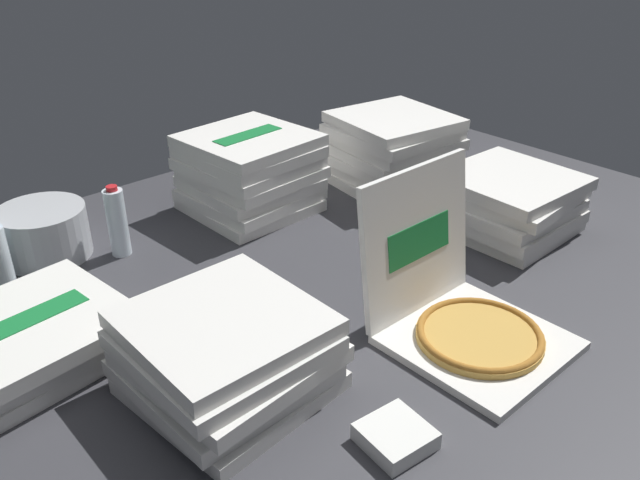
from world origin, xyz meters
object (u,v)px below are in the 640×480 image
at_px(pizza_stack_left_mid, 38,334).
at_px(ice_bucket, 44,233).
at_px(pizza_stack_left_near, 507,203).
at_px(pizza_stack_center_near, 226,355).
at_px(water_bottle_0, 117,222).
at_px(napkin_pile, 395,436).
at_px(pizza_stack_right_far, 393,150).
at_px(open_pizza_box, 461,309).
at_px(pizza_stack_right_mid, 250,173).
at_px(water_bottle_1, 0,262).

xyz_separation_m(pizza_stack_left_mid, ice_bucket, (0.22, 0.51, 0.02)).
xyz_separation_m(pizza_stack_left_near, pizza_stack_center_near, (-1.23, -0.04, 0.00)).
height_order(pizza_stack_left_mid, pizza_stack_center_near, pizza_stack_center_near).
xyz_separation_m(water_bottle_0, napkin_pile, (0.04, -1.20, -0.10)).
relative_size(pizza_stack_right_far, napkin_pile, 3.44).
distance_m(pizza_stack_left_mid, ice_bucket, 0.56).
height_order(pizza_stack_left_mid, napkin_pile, pizza_stack_left_mid).
height_order(open_pizza_box, pizza_stack_right_mid, open_pizza_box).
bearing_deg(open_pizza_box, pizza_stack_center_near, 158.00).
height_order(pizza_stack_left_near, ice_bucket, pizza_stack_left_near).
height_order(pizza_stack_right_far, water_bottle_1, pizza_stack_right_far).
xyz_separation_m(pizza_stack_center_near, water_bottle_1, (-0.25, 0.79, 0.01)).
xyz_separation_m(pizza_stack_right_far, water_bottle_0, (-1.11, 0.21, -0.03)).
distance_m(pizza_stack_right_far, pizza_stack_right_mid, 0.61).
xyz_separation_m(pizza_stack_left_near, pizza_stack_right_far, (0.01, 0.55, 0.04)).
bearing_deg(pizza_stack_left_near, napkin_pile, -157.74).
bearing_deg(water_bottle_1, pizza_stack_left_mid, -95.64).
height_order(pizza_stack_right_far, pizza_stack_center_near, pizza_stack_right_far).
distance_m(pizza_stack_right_far, water_bottle_1, 1.50).
distance_m(pizza_stack_left_mid, pizza_stack_right_mid, 1.02).
bearing_deg(pizza_stack_center_near, ice_bucket, 93.61).
height_order(pizza_stack_center_near, napkin_pile, pizza_stack_center_near).
bearing_deg(ice_bucket, open_pizza_box, -61.31).
bearing_deg(ice_bucket, water_bottle_1, -138.58).
distance_m(pizza_stack_left_mid, napkin_pile, 0.95).
bearing_deg(ice_bucket, pizza_stack_left_near, -35.35).
relative_size(open_pizza_box, water_bottle_0, 1.95).
bearing_deg(pizza_stack_right_far, pizza_stack_left_mid, -174.32).
relative_size(ice_bucket, napkin_pile, 2.03).
bearing_deg(open_pizza_box, pizza_stack_left_mid, 142.11).
bearing_deg(napkin_pile, water_bottle_1, 109.48).
relative_size(pizza_stack_left_near, water_bottle_0, 1.82).
bearing_deg(napkin_pile, open_pizza_box, 19.77).
distance_m(pizza_stack_right_far, water_bottle_0, 1.13).
bearing_deg(pizza_stack_center_near, pizza_stack_right_mid, 50.01).
relative_size(pizza_stack_right_mid, ice_bucket, 1.61).
bearing_deg(open_pizza_box, napkin_pile, -160.23).
relative_size(pizza_stack_right_far, pizza_stack_center_near, 1.07).
xyz_separation_m(pizza_stack_left_mid, water_bottle_0, (0.41, 0.36, 0.05)).
relative_size(water_bottle_0, water_bottle_1, 1.00).
bearing_deg(water_bottle_1, napkin_pile, -70.52).
distance_m(water_bottle_0, water_bottle_1, 0.38).
bearing_deg(water_bottle_1, open_pizza_box, -50.56).
distance_m(open_pizza_box, napkin_pile, 0.46).
bearing_deg(pizza_stack_left_near, open_pizza_box, -156.12).
relative_size(pizza_stack_right_far, water_bottle_1, 1.97).
relative_size(pizza_stack_left_mid, pizza_stack_left_near, 1.07).
xyz_separation_m(pizza_stack_right_far, napkin_pile, (-1.07, -0.99, -0.13)).
bearing_deg(pizza_stack_right_mid, pizza_stack_center_near, -129.99).
height_order(open_pizza_box, pizza_stack_left_near, open_pizza_box).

